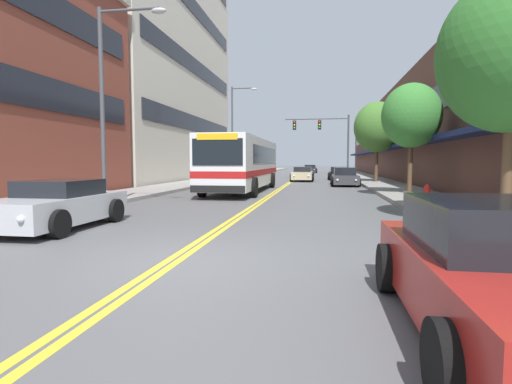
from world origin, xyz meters
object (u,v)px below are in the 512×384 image
Objects in this scene: car_beige_moving_second at (303,174)px; street_tree_right_far at (377,127)px; car_dark_grey_parked_right_far at (345,177)px; car_red_parked_right_foreground at (503,275)px; car_silver_parked_left_mid at (58,205)px; fire_hydrant at (427,198)px; car_white_parked_left_near at (249,173)px; car_black_parked_right_mid at (339,174)px; traffic_signal_mast at (326,133)px; city_bus at (244,162)px; street_lamp_left_far at (236,126)px; street_tree_right_mid at (411,116)px; car_charcoal_moving_lead at (310,169)px; street_lamp_left_near at (112,88)px.

car_beige_moving_second is 0.78× the size of street_tree_right_far.
car_red_parked_right_foreground is at bearing -89.81° from car_dark_grey_parked_right_far.
fire_hydrant is at bearing 21.52° from car_silver_parked_left_mid.
car_black_parked_right_mid is at bearing 8.33° from car_white_parked_left_near.
traffic_signal_mast reaches higher than car_beige_moving_second.
traffic_signal_mast reaches higher than car_black_parked_right_mid.
car_white_parked_left_near is 8.74m from traffic_signal_mast.
car_silver_parked_left_mid reaches higher than car_black_parked_right_mid.
city_bus is 20.06m from car_red_parked_right_foreground.
street_lamp_left_far reaches higher than street_tree_right_mid.
fire_hydrant is (10.94, -21.60, -4.34)m from street_lamp_left_far.
car_silver_parked_left_mid is at bearing -112.82° from car_dark_grey_parked_right_far.
street_lamp_left_far reaches higher than car_beige_moving_second.
car_red_parked_right_foreground is 32.51m from street_lamp_left_far.
city_bus is at bearing -80.83° from car_white_parked_left_near.
traffic_signal_mast is 7.56× the size of fire_hydrant.
car_red_parked_right_foreground is at bearing -31.03° from car_silver_parked_left_mid.
street_tree_right_mid is at bearing -57.25° from car_white_parked_left_near.
traffic_signal_mast is (7.29, 31.31, 3.94)m from car_silver_parked_left_mid.
car_charcoal_moving_lead is 0.77× the size of traffic_signal_mast.
car_silver_parked_left_mid is at bearing -103.11° from traffic_signal_mast.
traffic_signal_mast is 27.72m from fire_hydrant.
street_lamp_left_near is (-0.63, 4.11, 3.78)m from car_silver_parked_left_mid.
street_lamp_left_far is at bearing 106.91° from car_red_parked_right_foreground.
street_tree_right_far is (11.77, 18.98, 0.04)m from street_lamp_left_near.
car_charcoal_moving_lead is at bearing 93.42° from car_red_parked_right_foreground.
car_black_parked_right_mid is (8.56, 30.16, -0.03)m from car_silver_parked_left_mid.
street_lamp_left_far is at bearing 104.43° from city_bus.
street_lamp_left_far reaches higher than car_black_parked_right_mid.
street_tree_right_mid is at bearing -78.96° from traffic_signal_mast.
car_black_parked_right_mid is (6.25, 16.36, -1.15)m from city_bus.
traffic_signal_mast is at bearing 74.14° from city_bus.
car_dark_grey_parked_right_far is (0.00, -9.81, 0.03)m from car_black_parked_right_mid.
street_lamp_left_near is at bearing -106.92° from city_bus.
car_charcoal_moving_lead is at bearing 101.22° from street_tree_right_far.
street_tree_right_far is (2.57, 2.73, 3.83)m from car_dark_grey_parked_right_far.
fire_hydrant is (7.90, -9.77, -1.13)m from city_bus.
city_bus is 1.90× the size of traffic_signal_mast.
car_white_parked_left_near reaches higher than fire_hydrant.
traffic_signal_mast is at bearing 18.08° from car_white_parked_left_near.
street_lamp_left_near is at bearing -119.51° from car_dark_grey_parked_right_far.
street_lamp_left_far reaches higher than car_red_parked_right_foreground.
car_dark_grey_parked_right_far is at bearing -44.51° from car_white_parked_left_near.
street_lamp_left_near is 21.53m from street_lamp_left_far.
car_black_parked_right_mid is at bearing 70.56° from street_lamp_left_near.
car_charcoal_moving_lead is at bearing 90.09° from car_beige_moving_second.
car_beige_moving_second is (2.89, 12.80, -1.12)m from city_bus.
car_black_parked_right_mid is 9.81m from car_dark_grey_parked_right_far.
car_beige_moving_second is (5.33, -2.29, 0.01)m from car_white_parked_left_near.
car_silver_parked_left_mid is 10.09m from car_red_parked_right_foreground.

